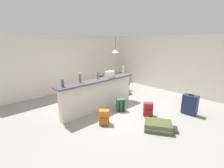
{
  "coord_description": "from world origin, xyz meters",
  "views": [
    {
      "loc": [
        -3.79,
        -3.55,
        2.26
      ],
      "look_at": [
        -0.08,
        0.34,
        0.79
      ],
      "focal_mm": 25.44,
      "sensor_mm": 36.0,
      "label": 1
    }
  ],
  "objects_px": {
    "bottle_blue": "(63,83)",
    "pendant_lamp": "(115,51)",
    "bottle_amber": "(80,78)",
    "dining_chair_near_partition": "(123,82)",
    "backpack_orange": "(104,118)",
    "suitcase_flat_olive": "(158,126)",
    "backpack_green": "(120,105)",
    "backpack_red": "(148,110)",
    "bottle_white": "(114,73)",
    "bottle_green": "(98,76)",
    "grocery_bag": "(109,74)",
    "dining_table": "(114,77)",
    "suitcase_upright_navy": "(190,104)",
    "bottle_clear": "(123,70)"
  },
  "relations": [
    {
      "from": "bottle_blue",
      "to": "pendant_lamp",
      "type": "bearing_deg",
      "value": 20.28
    },
    {
      "from": "bottle_blue",
      "to": "backpack_red",
      "type": "bearing_deg",
      "value": -35.12
    },
    {
      "from": "bottle_white",
      "to": "suitcase_flat_olive",
      "type": "distance_m",
      "value": 2.35
    },
    {
      "from": "bottle_amber",
      "to": "backpack_red",
      "type": "relative_size",
      "value": 0.63
    },
    {
      "from": "suitcase_flat_olive",
      "to": "backpack_red",
      "type": "distance_m",
      "value": 0.82
    },
    {
      "from": "suitcase_flat_olive",
      "to": "backpack_orange",
      "type": "height_order",
      "value": "backpack_orange"
    },
    {
      "from": "backpack_orange",
      "to": "suitcase_flat_olive",
      "type": "bearing_deg",
      "value": -55.01
    },
    {
      "from": "bottle_blue",
      "to": "backpack_green",
      "type": "relative_size",
      "value": 0.51
    },
    {
      "from": "dining_chair_near_partition",
      "to": "suitcase_flat_olive",
      "type": "relative_size",
      "value": 1.06
    },
    {
      "from": "bottle_green",
      "to": "backpack_orange",
      "type": "bearing_deg",
      "value": -120.88
    },
    {
      "from": "bottle_white",
      "to": "grocery_bag",
      "type": "relative_size",
      "value": 0.88
    },
    {
      "from": "suitcase_upright_navy",
      "to": "bottle_blue",
      "type": "bearing_deg",
      "value": 143.66
    },
    {
      "from": "backpack_red",
      "to": "suitcase_upright_navy",
      "type": "height_order",
      "value": "suitcase_upright_navy"
    },
    {
      "from": "pendant_lamp",
      "to": "suitcase_flat_olive",
      "type": "distance_m",
      "value": 4.02
    },
    {
      "from": "bottle_amber",
      "to": "backpack_red",
      "type": "xyz_separation_m",
      "value": [
        1.42,
        -1.51,
        -0.97
      ]
    },
    {
      "from": "dining_table",
      "to": "dining_chair_near_partition",
      "type": "relative_size",
      "value": 1.18
    },
    {
      "from": "bottle_amber",
      "to": "grocery_bag",
      "type": "xyz_separation_m",
      "value": [
        1.09,
        -0.11,
        -0.02
      ]
    },
    {
      "from": "backpack_green",
      "to": "bottle_amber",
      "type": "bearing_deg",
      "value": 148.06
    },
    {
      "from": "bottle_green",
      "to": "dining_table",
      "type": "distance_m",
      "value": 2.17
    },
    {
      "from": "dining_chair_near_partition",
      "to": "bottle_green",
      "type": "bearing_deg",
      "value": -163.03
    },
    {
      "from": "grocery_bag",
      "to": "bottle_blue",
      "type": "bearing_deg",
      "value": 179.16
    },
    {
      "from": "dining_table",
      "to": "suitcase_upright_navy",
      "type": "bearing_deg",
      "value": -90.11
    },
    {
      "from": "bottle_clear",
      "to": "backpack_red",
      "type": "distance_m",
      "value": 1.86
    },
    {
      "from": "grocery_bag",
      "to": "backpack_orange",
      "type": "xyz_separation_m",
      "value": [
        -0.99,
        -0.86,
        -0.95
      ]
    },
    {
      "from": "bottle_green",
      "to": "backpack_orange",
      "type": "height_order",
      "value": "bottle_green"
    },
    {
      "from": "bottle_white",
      "to": "pendant_lamp",
      "type": "height_order",
      "value": "pendant_lamp"
    },
    {
      "from": "pendant_lamp",
      "to": "backpack_orange",
      "type": "xyz_separation_m",
      "value": [
        -2.47,
        -2.06,
        -1.62
      ]
    },
    {
      "from": "bottle_white",
      "to": "backpack_red",
      "type": "height_order",
      "value": "bottle_white"
    },
    {
      "from": "bottle_amber",
      "to": "dining_chair_near_partition",
      "type": "bearing_deg",
      "value": 12.63
    },
    {
      "from": "suitcase_upright_navy",
      "to": "backpack_green",
      "type": "bearing_deg",
      "value": 129.72
    },
    {
      "from": "dining_chair_near_partition",
      "to": "suitcase_upright_navy",
      "type": "relative_size",
      "value": 1.39
    },
    {
      "from": "bottle_white",
      "to": "pendant_lamp",
      "type": "bearing_deg",
      "value": 43.56
    },
    {
      "from": "grocery_bag",
      "to": "backpack_red",
      "type": "bearing_deg",
      "value": -76.59
    },
    {
      "from": "pendant_lamp",
      "to": "backpack_green",
      "type": "xyz_separation_m",
      "value": [
        -1.49,
        -1.76,
        -1.62
      ]
    },
    {
      "from": "bottle_blue",
      "to": "pendant_lamp",
      "type": "distance_m",
      "value": 3.45
    },
    {
      "from": "backpack_green",
      "to": "dining_chair_near_partition",
      "type": "bearing_deg",
      "value": 40.8
    },
    {
      "from": "bottle_amber",
      "to": "dining_table",
      "type": "relative_size",
      "value": 0.24
    },
    {
      "from": "dining_table",
      "to": "pendant_lamp",
      "type": "distance_m",
      "value": 1.18
    },
    {
      "from": "bottle_clear",
      "to": "backpack_green",
      "type": "height_order",
      "value": "bottle_clear"
    },
    {
      "from": "grocery_bag",
      "to": "suitcase_upright_navy",
      "type": "xyz_separation_m",
      "value": [
        1.38,
        -2.24,
        -0.82
      ]
    },
    {
      "from": "backpack_green",
      "to": "backpack_orange",
      "type": "relative_size",
      "value": 1.0
    },
    {
      "from": "backpack_red",
      "to": "backpack_orange",
      "type": "bearing_deg",
      "value": 157.79
    },
    {
      "from": "bottle_green",
      "to": "pendant_lamp",
      "type": "xyz_separation_m",
      "value": [
        1.88,
        1.08,
        0.68
      ]
    },
    {
      "from": "backpack_green",
      "to": "suitcase_flat_olive",
      "type": "bearing_deg",
      "value": -95.57
    },
    {
      "from": "suitcase_flat_olive",
      "to": "pendant_lamp",
      "type": "bearing_deg",
      "value": 63.31
    },
    {
      "from": "suitcase_flat_olive",
      "to": "dining_chair_near_partition",
      "type": "bearing_deg",
      "value": 60.01
    },
    {
      "from": "grocery_bag",
      "to": "pendant_lamp",
      "type": "xyz_separation_m",
      "value": [
        1.48,
        1.2,
        0.67
      ]
    },
    {
      "from": "bottle_green",
      "to": "bottle_white",
      "type": "xyz_separation_m",
      "value": [
        0.64,
        -0.1,
        0.01
      ]
    },
    {
      "from": "bottle_amber",
      "to": "backpack_red",
      "type": "height_order",
      "value": "bottle_amber"
    },
    {
      "from": "backpack_red",
      "to": "backpack_green",
      "type": "relative_size",
      "value": 1.0
    }
  ]
}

